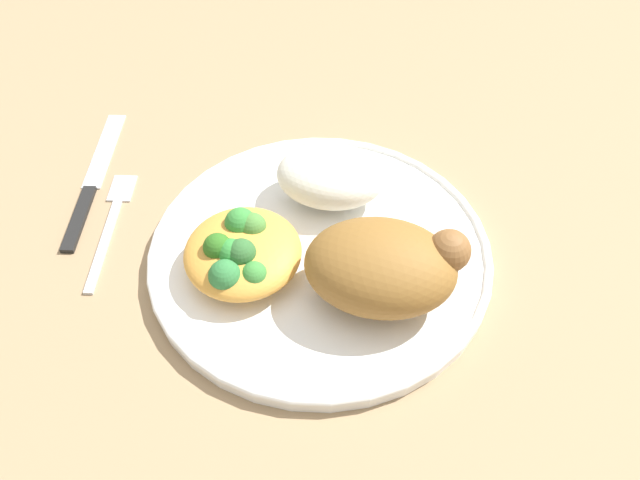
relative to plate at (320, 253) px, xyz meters
The scene contains 7 objects.
ground_plane 0.01m from the plate, ahead, with size 2.00×2.00×0.00m, color #9C7F5B.
plate is the anchor object (origin of this frame).
roasted_chicken 0.08m from the plate, 34.25° to the right, with size 0.13×0.09×0.06m.
rice_pile 0.07m from the plate, 93.81° to the left, with size 0.10×0.07×0.05m, color silver.
mac_cheese_with_broccoli 0.07m from the plate, 154.60° to the right, with size 0.10×0.10×0.04m.
fork 0.19m from the plate, behind, with size 0.03×0.14×0.01m.
knife 0.23m from the plate, 166.85° to the left, with size 0.04×0.19×0.01m.
Camera 1 is at (0.05, -0.38, 0.45)m, focal length 38.51 mm.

